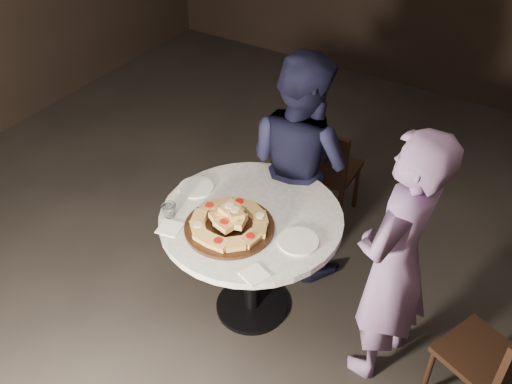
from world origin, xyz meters
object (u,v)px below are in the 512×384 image
focaccia_pile (230,221)px  diner_navy (299,163)px  chair_far (326,167)px  table (251,234)px  serving_board (229,227)px  water_glass (169,211)px  diner_teal (395,263)px  chair_right (497,359)px

focaccia_pile → diner_navy: (0.02, 0.74, -0.07)m
focaccia_pile → chair_far: 1.21m
table → serving_board: serving_board is taller
water_glass → chair_far: size_ratio=0.10×
serving_board → water_glass: water_glass is taller
table → diner_teal: (0.80, 0.07, 0.15)m
diner_navy → diner_teal: diner_teal is taller
serving_board → focaccia_pile: focaccia_pile is taller
water_glass → chair_right: (1.76, 0.28, -0.35)m
focaccia_pile → water_glass: 0.35m
serving_board → chair_far: (0.02, 1.16, -0.31)m
focaccia_pile → diner_teal: bearing=14.4°
table → chair_right: 1.40m
chair_far → diner_navy: bearing=87.1°
serving_board → chair_far: chair_far is taller
chair_far → focaccia_pile: bearing=86.5°
serving_board → diner_navy: 0.75m
chair_right → focaccia_pile: bearing=-60.5°
focaccia_pile → chair_right: 1.49m
serving_board → water_glass: 0.35m
water_glass → chair_right: water_glass is taller
table → chair_far: 1.02m
serving_board → diner_teal: bearing=14.6°
table → chair_right: size_ratio=1.31×
focaccia_pile → water_glass: size_ratio=5.26×
diner_navy → chair_right: bearing=173.9°
water_glass → diner_navy: bearing=66.9°
water_glass → diner_navy: diner_navy is taller
water_glass → diner_teal: size_ratio=0.05×
diner_navy → diner_teal: size_ratio=0.97×
diner_teal → chair_far: bearing=-130.0°
chair_far → water_glass: bearing=71.6°
serving_board → water_glass: bearing=-165.5°
serving_board → chair_right: (1.43, 0.19, -0.33)m
table → diner_teal: 0.82m
table → focaccia_pile: focaccia_pile is taller
serving_board → chair_far: 1.20m
serving_board → chair_right: bearing=7.5°
water_glass → diner_teal: (1.18, 0.31, -0.03)m
water_glass → chair_far: 1.34m
chair_far → chair_right: bearing=143.0°
chair_far → chair_right: (1.41, -0.97, -0.02)m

